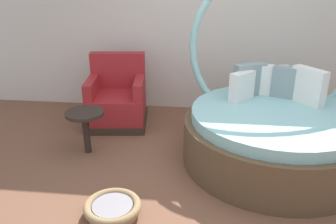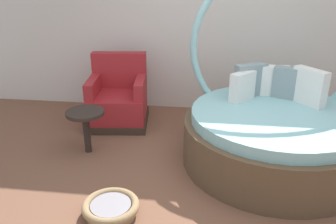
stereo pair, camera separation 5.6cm
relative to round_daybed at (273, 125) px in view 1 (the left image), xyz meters
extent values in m
cube|color=brown|center=(-0.58, -0.73, -0.42)|extent=(8.00, 8.00, 0.02)
cube|color=silver|center=(-0.58, 1.53, 1.15)|extent=(8.00, 0.12, 3.13)
cylinder|color=brown|center=(0.00, -0.07, -0.17)|extent=(1.98, 1.98, 0.50)
cylinder|color=#8CC6CC|center=(0.00, -0.07, 0.14)|extent=(1.82, 1.82, 0.12)
torus|color=#8CC6CC|center=(0.00, 0.47, 0.77)|extent=(1.96, 0.08, 1.96)
cube|color=white|center=(0.37, 0.21, 0.40)|extent=(0.34, 0.39, 0.40)
cube|color=gray|center=(0.19, 0.37, 0.39)|extent=(0.38, 0.25, 0.37)
cube|color=white|center=(0.01, 0.47, 0.38)|extent=(0.36, 0.13, 0.36)
cube|color=gray|center=(-0.26, 0.41, 0.39)|extent=(0.40, 0.29, 0.39)
cube|color=white|center=(-0.35, 0.24, 0.37)|extent=(0.31, 0.33, 0.33)
cube|color=#38281E|center=(-1.98, 0.75, -0.36)|extent=(0.89, 0.89, 0.10)
cube|color=#A32328|center=(-1.98, 0.75, -0.14)|extent=(0.84, 0.84, 0.34)
cube|color=#A32328|center=(-2.01, 1.06, 0.28)|extent=(0.77, 0.25, 0.50)
cube|color=#A32328|center=(-2.30, 0.72, 0.14)|extent=(0.20, 0.69, 0.22)
cube|color=#A32328|center=(-1.66, 0.79, 0.14)|extent=(0.20, 0.69, 0.22)
cylinder|color=#9E7F56|center=(-1.54, -1.19, -0.38)|extent=(0.44, 0.44, 0.06)
torus|color=#9E7F56|center=(-1.54, -1.19, -0.32)|extent=(0.51, 0.51, 0.07)
cylinder|color=gray|center=(-1.54, -1.19, -0.33)|extent=(0.36, 0.36, 0.05)
cylinder|color=#2D231E|center=(-2.13, -0.09, -0.17)|extent=(0.08, 0.08, 0.48)
cylinder|color=#2D231E|center=(-2.13, -0.09, 0.09)|extent=(0.44, 0.44, 0.04)
camera|label=1|loc=(-0.77, -3.65, 1.63)|focal=37.50mm
camera|label=2|loc=(-0.72, -3.64, 1.63)|focal=37.50mm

